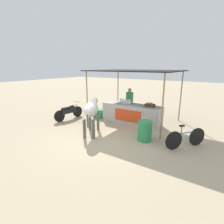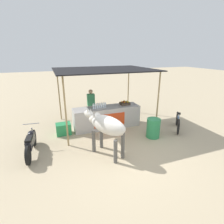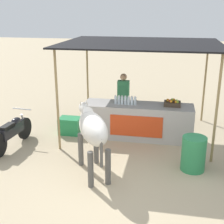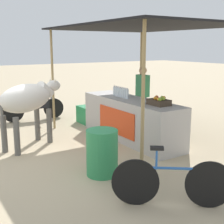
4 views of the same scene
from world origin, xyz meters
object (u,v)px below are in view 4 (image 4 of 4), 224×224
(cow, at_px, (28,100))
(fruit_crate, at_px, (159,102))
(vendor_behind_counter, at_px, (142,98))
(stall_counter, at_px, (131,119))
(water_barrel, at_px, (102,153))
(cooler_box, at_px, (88,115))
(motorcycle_parked, at_px, (35,106))
(bicycle_leaning, at_px, (172,182))

(cow, bearing_deg, fruit_crate, 53.07)
(vendor_behind_counter, distance_m, cow, 2.93)
(stall_counter, xyz_separation_m, water_barrel, (1.43, -1.63, -0.09))
(stall_counter, distance_m, water_barrel, 2.17)
(fruit_crate, relative_size, water_barrel, 0.56)
(vendor_behind_counter, relative_size, cooler_box, 2.75)
(vendor_behind_counter, xyz_separation_m, cow, (-0.22, -2.91, 0.18))
(stall_counter, height_order, cow, cow)
(fruit_crate, xyz_separation_m, motorcycle_parked, (-4.04, -1.30, -0.61))
(vendor_behind_counter, bearing_deg, cooler_box, -149.13)
(cooler_box, xyz_separation_m, water_barrel, (3.38, -1.53, 0.15))
(bicycle_leaning, bearing_deg, motorcycle_parked, 178.77)
(cow, bearing_deg, bicycle_leaning, 12.32)
(vendor_behind_counter, bearing_deg, motorcycle_parked, -142.36)
(stall_counter, relative_size, water_barrel, 3.80)
(cow, distance_m, bicycle_leaning, 3.75)
(water_barrel, bearing_deg, stall_counter, 131.26)
(water_barrel, bearing_deg, motorcycle_parked, 175.22)
(vendor_behind_counter, xyz_separation_m, water_barrel, (1.95, -2.38, -0.45))
(stall_counter, distance_m, vendor_behind_counter, 0.99)
(cow, xyz_separation_m, motorcycle_parked, (-2.37, 0.92, -0.60))
(fruit_crate, height_order, bicycle_leaning, fruit_crate)
(water_barrel, relative_size, cow, 0.44)
(fruit_crate, bearing_deg, water_barrel, -73.14)
(bicycle_leaning, bearing_deg, water_barrel, -170.03)
(stall_counter, xyz_separation_m, cooler_box, (-1.95, -0.10, -0.24))
(fruit_crate, height_order, water_barrel, fruit_crate)
(motorcycle_parked, height_order, bicycle_leaning, motorcycle_parked)
(cooler_box, distance_m, bicycle_leaning, 4.97)
(stall_counter, distance_m, cow, 2.35)
(water_barrel, xyz_separation_m, motorcycle_parked, (-4.55, 0.38, 0.03))
(stall_counter, bearing_deg, bicycle_leaning, -25.70)
(vendor_behind_counter, relative_size, motorcycle_parked, 0.92)
(water_barrel, relative_size, bicycle_leaning, 0.58)
(motorcycle_parked, distance_m, bicycle_leaning, 5.98)
(cooler_box, relative_size, bicycle_leaning, 0.44)
(cooler_box, relative_size, water_barrel, 0.76)
(stall_counter, height_order, motorcycle_parked, stall_counter)
(cooler_box, bearing_deg, motorcycle_parked, -135.54)
(cow, xyz_separation_m, bicycle_leaning, (3.60, 0.79, -0.68))
(motorcycle_parked, bearing_deg, water_barrel, -4.78)
(cooler_box, height_order, bicycle_leaning, bicycle_leaning)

